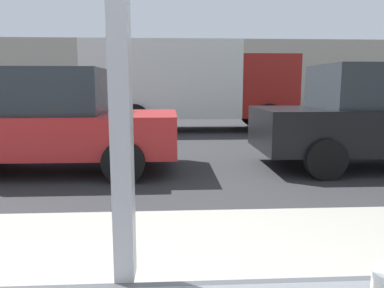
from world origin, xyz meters
name	(u,v)px	position (x,y,z in m)	size (l,w,h in m)	color
ground_plane	(166,146)	(0.00, 8.00, 0.00)	(60.00, 60.00, 0.00)	#2D2D30
sidewalk_strip	(155,285)	(0.00, 1.60, 0.06)	(16.00, 2.80, 0.12)	#9E998E
building_facade_far	(168,74)	(0.00, 22.63, 2.08)	(28.00, 1.20, 4.16)	#A89E8E
parked_car_red	(47,120)	(-1.93, 5.52, 0.86)	(4.18, 2.02, 1.71)	red
parked_car_black	(384,116)	(3.85, 5.52, 0.90)	(4.43, 1.93, 1.79)	black
box_truck	(187,82)	(0.65, 11.22, 1.53)	(6.46, 2.44, 2.75)	silver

